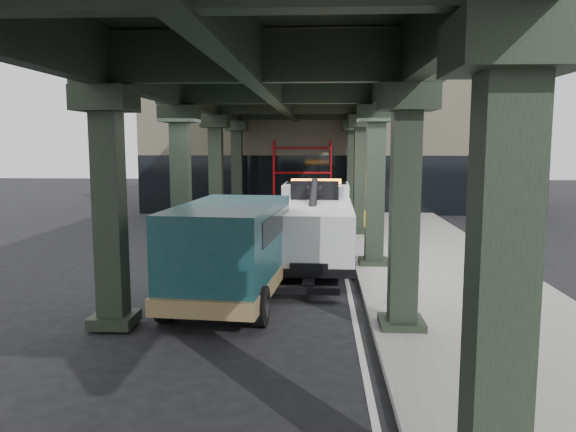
% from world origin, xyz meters
% --- Properties ---
extents(ground, '(90.00, 90.00, 0.00)m').
position_xyz_m(ground, '(0.00, 0.00, 0.00)').
color(ground, black).
rests_on(ground, ground).
extents(sidewalk, '(5.00, 40.00, 0.15)m').
position_xyz_m(sidewalk, '(4.50, 2.00, 0.07)').
color(sidewalk, gray).
rests_on(sidewalk, ground).
extents(lane_stripe, '(0.12, 38.00, 0.01)m').
position_xyz_m(lane_stripe, '(1.70, 2.00, 0.01)').
color(lane_stripe, silver).
rests_on(lane_stripe, ground).
extents(viaduct, '(7.40, 32.00, 6.40)m').
position_xyz_m(viaduct, '(-0.40, 2.00, 5.46)').
color(viaduct, black).
rests_on(viaduct, ground).
extents(building, '(22.00, 10.00, 8.00)m').
position_xyz_m(building, '(2.00, 20.00, 4.00)').
color(building, '#C6B793').
rests_on(building, ground).
extents(scaffolding, '(3.08, 0.88, 4.00)m').
position_xyz_m(scaffolding, '(0.00, 14.64, 2.11)').
color(scaffolding, red).
rests_on(scaffolding, ground).
extents(tow_truck, '(2.67, 8.40, 2.73)m').
position_xyz_m(tow_truck, '(0.75, 3.01, 1.33)').
color(tow_truck, black).
rests_on(tow_truck, ground).
extents(towed_van, '(2.86, 6.18, 2.43)m').
position_xyz_m(towed_van, '(-1.20, -1.74, 1.31)').
color(towed_van, '#0F3438').
rests_on(towed_van, ground).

